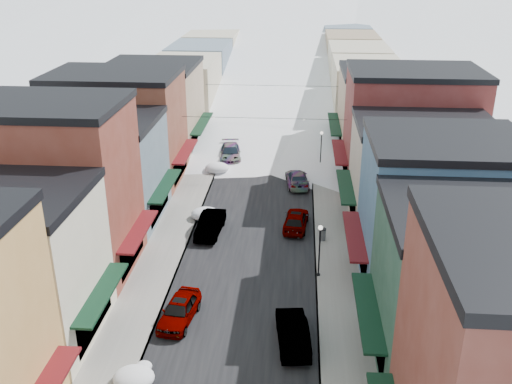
% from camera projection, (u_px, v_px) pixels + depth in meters
% --- Properties ---
extents(road, '(10.00, 160.00, 0.01)m').
position_uv_depth(road, '(273.00, 123.00, 77.30)').
color(road, black).
rests_on(road, ground).
extents(sidewalk_left, '(3.20, 160.00, 0.15)m').
position_uv_depth(sidewalk_left, '(225.00, 121.00, 77.74)').
color(sidewalk_left, gray).
rests_on(sidewalk_left, ground).
extents(sidewalk_right, '(3.20, 160.00, 0.15)m').
position_uv_depth(sidewalk_right, '(322.00, 123.00, 76.80)').
color(sidewalk_right, gray).
rests_on(sidewalk_right, ground).
extents(curb_left, '(0.10, 160.00, 0.15)m').
position_uv_depth(curb_left, '(236.00, 122.00, 77.63)').
color(curb_left, slate).
rests_on(curb_left, ground).
extents(curb_right, '(0.10, 160.00, 0.15)m').
position_uv_depth(curb_right, '(310.00, 123.00, 76.91)').
color(curb_right, slate).
rests_on(curb_right, ground).
extents(bldg_l_cream, '(11.30, 8.20, 9.50)m').
position_uv_depth(bldg_l_cream, '(4.00, 266.00, 32.76)').
color(bldg_l_cream, beige).
rests_on(bldg_l_cream, ground).
extents(bldg_l_brick_near, '(12.30, 8.20, 12.50)m').
position_uv_depth(bldg_l_brick_near, '(49.00, 189.00, 39.56)').
color(bldg_l_brick_near, maroon).
rests_on(bldg_l_brick_near, ground).
extents(bldg_l_grayblue, '(11.30, 9.20, 9.00)m').
position_uv_depth(bldg_l_grayblue, '(99.00, 169.00, 48.01)').
color(bldg_l_grayblue, slate).
rests_on(bldg_l_grayblue, ground).
extents(bldg_l_brick_far, '(13.30, 9.20, 11.00)m').
position_uv_depth(bldg_l_brick_far, '(118.00, 127.00, 55.95)').
color(bldg_l_brick_far, brown).
rests_on(bldg_l_brick_far, ground).
extents(bldg_l_tan, '(11.30, 11.20, 10.00)m').
position_uv_depth(bldg_l_tan, '(153.00, 107.00, 65.26)').
color(bldg_l_tan, tan).
rests_on(bldg_l_tan, ground).
extents(bldg_r_green, '(11.30, 9.20, 9.50)m').
position_uv_depth(bldg_r_green, '(476.00, 290.00, 30.43)').
color(bldg_r_green, '#204333').
rests_on(bldg_r_green, ground).
extents(bldg_r_blue, '(11.30, 9.20, 10.50)m').
position_uv_depth(bldg_r_blue, '(440.00, 211.00, 38.50)').
color(bldg_r_blue, '#375B7D').
rests_on(bldg_r_blue, ground).
extents(bldg_r_cream, '(12.30, 9.20, 9.00)m').
position_uv_depth(bldg_r_cream, '(421.00, 174.00, 47.03)').
color(bldg_r_cream, '#B4A591').
rests_on(bldg_r_cream, ground).
extents(bldg_r_brick_far, '(13.30, 9.20, 11.50)m').
position_uv_depth(bldg_r_brick_far, '(410.00, 128.00, 54.77)').
color(bldg_r_brick_far, maroon).
rests_on(bldg_r_brick_far, ground).
extents(bldg_r_tan, '(11.30, 11.20, 9.50)m').
position_uv_depth(bldg_r_tan, '(385.00, 112.00, 64.41)').
color(bldg_r_tan, tan).
rests_on(bldg_r_tan, ground).
extents(distant_blocks, '(34.00, 55.00, 8.00)m').
position_uv_depth(distant_blocks, '(280.00, 63.00, 96.86)').
color(distant_blocks, gray).
rests_on(distant_blocks, ground).
extents(overhead_cables, '(16.40, 15.04, 0.04)m').
position_uv_depth(overhead_cables, '(268.00, 100.00, 63.41)').
color(overhead_cables, black).
rests_on(overhead_cables, ground).
extents(car_silver_sedan, '(2.43, 4.74, 1.55)m').
position_uv_depth(car_silver_sedan, '(179.00, 310.00, 35.63)').
color(car_silver_sedan, gray).
rests_on(car_silver_sedan, ground).
extents(car_dark_hatch, '(2.06, 5.04, 1.62)m').
position_uv_depth(car_dark_hatch, '(210.00, 224.00, 46.71)').
color(car_dark_hatch, black).
rests_on(car_dark_hatch, ground).
extents(car_silver_wagon, '(2.95, 5.86, 1.63)m').
position_uv_depth(car_silver_wagon, '(230.00, 153.00, 63.33)').
color(car_silver_wagon, '#AEB0B7').
rests_on(car_silver_wagon, ground).
extents(car_green_sedan, '(2.30, 5.10, 1.62)m').
position_uv_depth(car_green_sedan, '(293.00, 332.00, 33.53)').
color(car_green_sedan, black).
rests_on(car_green_sedan, ground).
extents(car_gray_suv, '(2.34, 4.86, 1.60)m').
position_uv_depth(car_gray_suv, '(296.00, 220.00, 47.58)').
color(car_gray_suv, gray).
rests_on(car_gray_suv, ground).
extents(car_black_sedan, '(2.63, 5.28, 1.47)m').
position_uv_depth(car_black_sedan, '(297.00, 178.00, 56.38)').
color(car_black_sedan, black).
rests_on(car_black_sedan, ground).
extents(car_lane_silver, '(2.07, 4.40, 1.46)m').
position_uv_depth(car_lane_silver, '(250.00, 141.00, 67.53)').
color(car_lane_silver, '#9CA0A4').
rests_on(car_lane_silver, ground).
extents(car_lane_white, '(2.65, 5.63, 1.55)m').
position_uv_depth(car_lane_white, '(289.00, 115.00, 78.30)').
color(car_lane_white, white).
rests_on(car_lane_white, ground).
extents(trash_can, '(0.58, 0.58, 0.99)m').
position_uv_depth(trash_can, '(322.00, 234.00, 45.44)').
color(trash_can, '#56595B').
rests_on(trash_can, sidewalk_right).
extents(streetlamp_near, '(0.33, 0.33, 3.94)m').
position_uv_depth(streetlamp_near, '(320.00, 244.00, 39.69)').
color(streetlamp_near, black).
rests_on(streetlamp_near, sidewalk_right).
extents(streetlamp_far, '(0.33, 0.33, 3.97)m').
position_uv_depth(streetlamp_far, '(321.00, 145.00, 60.04)').
color(streetlamp_far, black).
rests_on(streetlamp_far, sidewalk_right).
extents(snow_pile_near, '(2.24, 2.58, 0.95)m').
position_uv_depth(snow_pile_near, '(135.00, 377.00, 30.50)').
color(snow_pile_near, white).
rests_on(snow_pile_near, ground).
extents(snow_pile_mid, '(2.53, 2.75, 1.07)m').
position_uv_depth(snow_pile_mid, '(206.00, 214.00, 49.31)').
color(snow_pile_mid, white).
rests_on(snow_pile_mid, ground).
extents(snow_pile_far, '(2.52, 2.75, 1.07)m').
position_uv_depth(snow_pile_far, '(217.00, 168.00, 59.82)').
color(snow_pile_far, white).
rests_on(snow_pile_far, ground).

